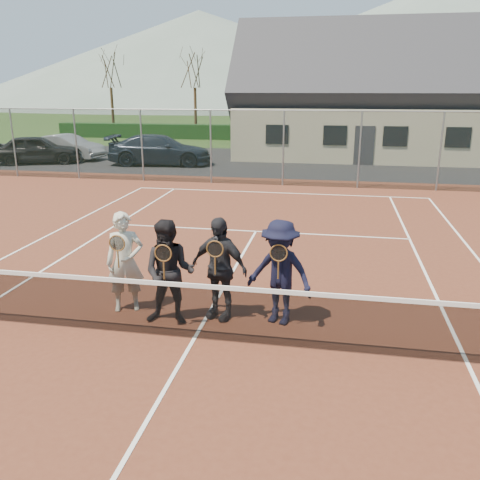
{
  "coord_description": "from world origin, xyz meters",
  "views": [
    {
      "loc": [
        2.06,
        -7.06,
        3.87
      ],
      "look_at": [
        0.46,
        1.5,
        1.25
      ],
      "focal_mm": 38.0,
      "sensor_mm": 36.0,
      "label": 1
    }
  ],
  "objects_px": {
    "car_b": "(68,147)",
    "player_a": "(125,262)",
    "clubhouse": "(373,85)",
    "player_b": "(170,273)",
    "car_c": "(160,150)",
    "player_c": "(219,268)",
    "car_a": "(37,149)",
    "player_d": "(280,272)",
    "tennis_net": "(194,309)"
  },
  "relations": [
    {
      "from": "player_a",
      "to": "car_c",
      "type": "bearing_deg",
      "value": 107.24
    },
    {
      "from": "car_c",
      "to": "player_d",
      "type": "bearing_deg",
      "value": -160.83
    },
    {
      "from": "tennis_net",
      "to": "clubhouse",
      "type": "xyz_separation_m",
      "value": [
        4.0,
        24.0,
        3.45
      ]
    },
    {
      "from": "player_a",
      "to": "player_c",
      "type": "relative_size",
      "value": 1.0
    },
    {
      "from": "clubhouse",
      "to": "player_b",
      "type": "height_order",
      "value": "clubhouse"
    },
    {
      "from": "player_d",
      "to": "tennis_net",
      "type": "bearing_deg",
      "value": -145.88
    },
    {
      "from": "car_c",
      "to": "player_c",
      "type": "xyz_separation_m",
      "value": [
        7.07,
        -17.3,
        0.15
      ]
    },
    {
      "from": "car_a",
      "to": "player_a",
      "type": "height_order",
      "value": "player_a"
    },
    {
      "from": "player_c",
      "to": "player_d",
      "type": "distance_m",
      "value": 1.05
    },
    {
      "from": "player_c",
      "to": "car_c",
      "type": "bearing_deg",
      "value": 112.21
    },
    {
      "from": "player_b",
      "to": "player_c",
      "type": "distance_m",
      "value": 0.84
    },
    {
      "from": "car_c",
      "to": "tennis_net",
      "type": "bearing_deg",
      "value": -165.26
    },
    {
      "from": "car_c",
      "to": "player_c",
      "type": "distance_m",
      "value": 18.69
    },
    {
      "from": "car_a",
      "to": "car_c",
      "type": "bearing_deg",
      "value": -105.18
    },
    {
      "from": "car_c",
      "to": "tennis_net",
      "type": "height_order",
      "value": "car_c"
    },
    {
      "from": "tennis_net",
      "to": "player_d",
      "type": "xyz_separation_m",
      "value": [
        1.26,
        0.85,
        0.38
      ]
    },
    {
      "from": "player_b",
      "to": "car_c",
      "type": "bearing_deg",
      "value": 109.65
    },
    {
      "from": "car_b",
      "to": "car_c",
      "type": "height_order",
      "value": "car_c"
    },
    {
      "from": "car_a",
      "to": "player_a",
      "type": "bearing_deg",
      "value": -165.9
    },
    {
      "from": "player_a",
      "to": "player_c",
      "type": "bearing_deg",
      "value": -0.11
    },
    {
      "from": "tennis_net",
      "to": "player_c",
      "type": "distance_m",
      "value": 0.98
    },
    {
      "from": "car_c",
      "to": "player_d",
      "type": "relative_size",
      "value": 2.95
    },
    {
      "from": "car_b",
      "to": "player_a",
      "type": "distance_m",
      "value": 21.42
    },
    {
      "from": "tennis_net",
      "to": "player_b",
      "type": "relative_size",
      "value": 6.49
    },
    {
      "from": "player_b",
      "to": "car_b",
      "type": "bearing_deg",
      "value": 122.81
    },
    {
      "from": "player_a",
      "to": "player_b",
      "type": "distance_m",
      "value": 1.01
    },
    {
      "from": "player_a",
      "to": "player_c",
      "type": "height_order",
      "value": "same"
    },
    {
      "from": "car_a",
      "to": "car_b",
      "type": "distance_m",
      "value": 1.91
    },
    {
      "from": "tennis_net",
      "to": "clubhouse",
      "type": "bearing_deg",
      "value": 80.54
    },
    {
      "from": "tennis_net",
      "to": "player_d",
      "type": "bearing_deg",
      "value": 34.12
    },
    {
      "from": "car_a",
      "to": "tennis_net",
      "type": "height_order",
      "value": "car_a"
    },
    {
      "from": "player_a",
      "to": "player_b",
      "type": "relative_size",
      "value": 1.0
    },
    {
      "from": "clubhouse",
      "to": "car_c",
      "type": "bearing_deg",
      "value": -151.79
    },
    {
      "from": "car_c",
      "to": "player_d",
      "type": "distance_m",
      "value": 19.13
    },
    {
      "from": "player_b",
      "to": "player_c",
      "type": "height_order",
      "value": "same"
    },
    {
      "from": "player_c",
      "to": "car_a",
      "type": "bearing_deg",
      "value": 129.34
    },
    {
      "from": "car_a",
      "to": "car_b",
      "type": "bearing_deg",
      "value": -45.7
    },
    {
      "from": "car_c",
      "to": "car_a",
      "type": "bearing_deg",
      "value": 90.46
    },
    {
      "from": "car_c",
      "to": "player_b",
      "type": "relative_size",
      "value": 2.95
    },
    {
      "from": "car_c",
      "to": "player_b",
      "type": "bearing_deg",
      "value": -166.27
    },
    {
      "from": "car_b",
      "to": "player_c",
      "type": "height_order",
      "value": "player_c"
    },
    {
      "from": "car_a",
      "to": "car_c",
      "type": "distance_m",
      "value": 6.56
    },
    {
      "from": "car_c",
      "to": "clubhouse",
      "type": "height_order",
      "value": "clubhouse"
    },
    {
      "from": "clubhouse",
      "to": "player_b",
      "type": "distance_m",
      "value": 24.12
    },
    {
      "from": "clubhouse",
      "to": "player_d",
      "type": "height_order",
      "value": "clubhouse"
    },
    {
      "from": "clubhouse",
      "to": "player_b",
      "type": "relative_size",
      "value": 8.67
    },
    {
      "from": "car_a",
      "to": "player_a",
      "type": "xyz_separation_m",
      "value": [
        11.89,
        -16.57,
        0.18
      ]
    },
    {
      "from": "car_c",
      "to": "tennis_net",
      "type": "xyz_separation_m",
      "value": [
        6.85,
        -18.18,
        -0.23
      ]
    },
    {
      "from": "car_c",
      "to": "player_b",
      "type": "height_order",
      "value": "player_b"
    },
    {
      "from": "player_c",
      "to": "player_d",
      "type": "xyz_separation_m",
      "value": [
        1.05,
        -0.02,
        -0.0
      ]
    }
  ]
}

